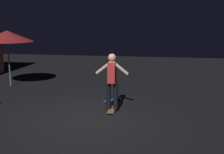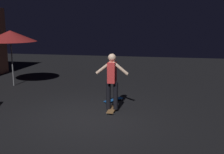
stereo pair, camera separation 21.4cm
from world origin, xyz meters
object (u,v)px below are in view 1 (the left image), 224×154
skateboard_ridden (112,109)px  skateboard_spare (113,100)px  patio_umbrella (7,36)px  skater (112,77)px

skateboard_ridden → skateboard_spare: size_ratio=1.03×
patio_umbrella → skateboard_ridden: patio_umbrella is taller
patio_umbrella → skateboard_spare: size_ratio=3.03×
skateboard_ridden → skateboard_spare: 1.03m
skateboard_ridden → skateboard_spare: (1.02, 0.14, 0.00)m
skateboard_spare → skater: skater is taller
skateboard_ridden → skater: 0.98m
skateboard_spare → patio_umbrella: bearing=71.8°
patio_umbrella → skateboard_spare: (-1.50, -4.57, -2.02)m
skateboard_ridden → patio_umbrella: bearing=61.8°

